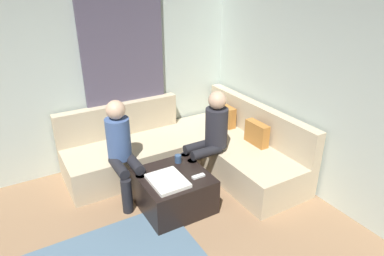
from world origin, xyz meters
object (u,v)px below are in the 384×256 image
ottoman (174,191)px  sectional_couch (191,150)px  coffee_mug (178,159)px  person_on_couch_side (122,148)px  person_on_couch_back (210,135)px  game_remote (198,176)px

ottoman → sectional_couch: bearing=136.5°
coffee_mug → person_on_couch_side: person_on_couch_side is taller
person_on_couch_back → ottoman: bearing=111.6°
person_on_couch_back → person_on_couch_side: 1.08m
person_on_couch_back → coffee_mug: bearing=94.5°
ottoman → coffee_mug: coffee_mug is taller
sectional_couch → game_remote: bearing=-24.9°
sectional_couch → ottoman: (0.63, -0.59, -0.07)m
ottoman → person_on_couch_side: 0.77m
ottoman → game_remote: bearing=50.7°
sectional_couch → person_on_couch_back: (0.37, 0.06, 0.38)m
sectional_couch → game_remote: 0.90m
sectional_couch → coffee_mug: (0.41, -0.41, 0.19)m
coffee_mug → person_on_couch_back: person_on_couch_back is taller
sectional_couch → coffee_mug: 0.61m
person_on_couch_back → game_remote: bearing=135.6°
coffee_mug → game_remote: 0.40m
ottoman → game_remote: 0.36m
person_on_couch_back → person_on_couch_side: (-0.22, -1.06, 0.00)m
game_remote → ottoman: bearing=-129.3°
ottoman → coffee_mug: size_ratio=8.00×
game_remote → person_on_couch_back: person_on_couch_back is taller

